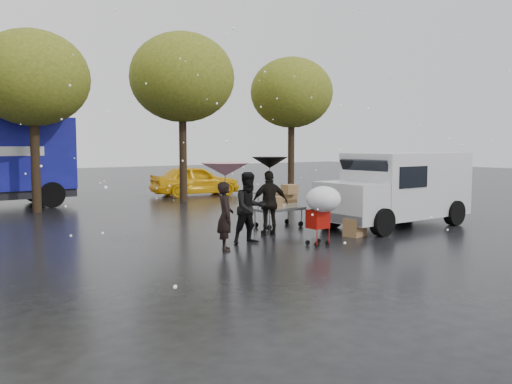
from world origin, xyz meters
TOP-DOWN VIEW (x-y plane):
  - ground at (0.00, 0.00)m, footprint 90.00×90.00m
  - person_pink at (-1.87, 0.09)m, footprint 0.61×0.70m
  - person_middle at (-0.91, 0.45)m, footprint 0.93×0.75m
  - person_black at (0.27, 1.16)m, footprint 1.11×0.76m
  - umbrella_pink at (-1.87, 0.09)m, footprint 1.13×1.13m
  - umbrella_black at (0.27, 1.16)m, footprint 0.99×0.99m
  - vendor_cart at (1.41, 2.09)m, footprint 1.52×0.80m
  - shopping_cart at (0.29, -0.88)m, footprint 0.84×0.84m
  - white_van at (4.40, 0.16)m, footprint 4.91×2.18m
  - box_ground_near at (1.97, -0.36)m, footprint 0.61×0.53m
  - box_ground_far at (3.01, 1.67)m, footprint 0.46×0.39m
  - yellow_taxi at (4.37, 12.23)m, footprint 4.46×2.38m
  - tree_row at (-0.47, 10.00)m, footprint 21.60×4.40m

SIDE VIEW (x-z plane):
  - ground at x=0.00m, z-range 0.00..0.00m
  - box_ground_far at x=3.01m, z-range 0.00..0.32m
  - box_ground_near at x=1.97m, z-range 0.00..0.48m
  - yellow_taxi at x=4.37m, z-range 0.00..1.45m
  - vendor_cart at x=1.41m, z-range 0.09..1.36m
  - person_pink at x=-1.87m, z-range 0.00..1.60m
  - person_black at x=0.27m, z-range 0.00..1.75m
  - person_middle at x=-0.91m, z-range 0.00..1.78m
  - shopping_cart at x=0.29m, z-range 0.33..1.80m
  - white_van at x=4.40m, z-range 0.06..2.26m
  - umbrella_pink at x=-1.87m, z-range 0.87..2.90m
  - umbrella_black at x=0.27m, z-range 0.91..3.03m
  - tree_row at x=-0.47m, z-range 1.46..8.58m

